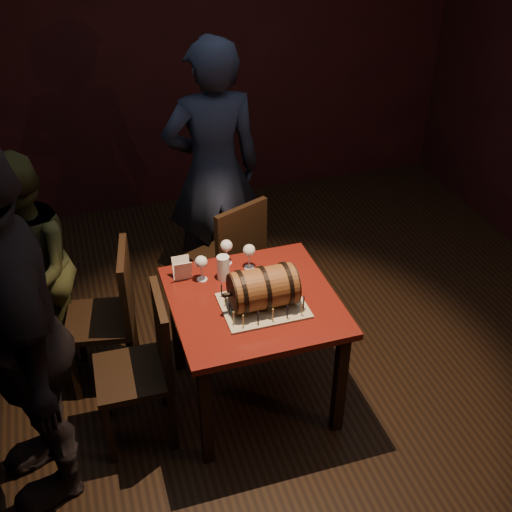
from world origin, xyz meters
name	(u,v)px	position (x,y,z in m)	size (l,w,h in m)	color
room_shell	(266,186)	(0.00, 0.00, 1.40)	(5.04, 5.04, 2.80)	black
pub_table	(253,314)	(-0.09, -0.06, 0.64)	(0.90, 0.90, 0.75)	#470F0B
cake_board	(263,305)	(-0.06, -0.14, 0.76)	(0.45, 0.35, 0.01)	#A59E85
barrel_cake	(263,288)	(-0.06, -0.14, 0.87)	(0.40, 0.24, 0.24)	brown
birthday_candles	(263,299)	(-0.06, -0.14, 0.80)	(0.40, 0.30, 0.09)	#DCD583
wine_glass_left	(201,263)	(-0.32, 0.19, 0.87)	(0.07, 0.07, 0.16)	silver
wine_glass_mid	(226,247)	(-0.14, 0.31, 0.87)	(0.07, 0.07, 0.16)	silver
wine_glass_right	(249,251)	(-0.03, 0.22, 0.87)	(0.07, 0.07, 0.16)	silver
pint_of_ale	(223,268)	(-0.20, 0.17, 0.82)	(0.07, 0.07, 0.15)	silver
menu_card	(182,270)	(-0.42, 0.24, 0.81)	(0.10, 0.05, 0.13)	white
chair_back	(232,254)	(0.00, 0.72, 0.52)	(0.52, 0.52, 0.93)	black
chair_left_rear	(112,310)	(-0.83, 0.36, 0.52)	(0.46, 0.46, 0.93)	black
chair_left_front	(146,362)	(-0.71, -0.13, 0.52)	(0.41, 0.41, 0.93)	black
person_back	(213,172)	(0.00, 1.14, 0.93)	(0.68, 0.45, 1.86)	#1B2236
person_left_rear	(27,271)	(-1.27, 0.62, 0.73)	(0.71, 0.55, 1.45)	#34381C
person_left_front	(18,336)	(-1.28, -0.28, 0.97)	(1.14, 0.47, 1.95)	black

